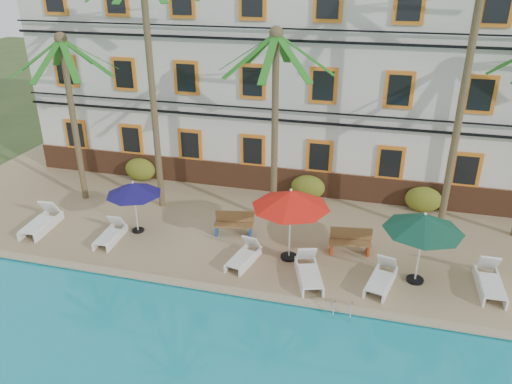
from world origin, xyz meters
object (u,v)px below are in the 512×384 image
(palm_b, at_px, (150,59))
(pool_ladder, at_px, (343,311))
(palm_c, at_px, (275,103))
(lounger_b, at_px, (111,234))
(lounger_d, at_px, (309,272))
(palm_a, at_px, (70,96))
(umbrella_blue, at_px, (133,189))
(lounger_e, at_px, (381,278))
(lounger_a, at_px, (42,222))
(lounger_f, at_px, (490,281))
(umbrella_red, at_px, (291,199))
(umbrella_green, at_px, (424,223))
(palm_d, at_px, (468,67))
(bench_right, at_px, (350,241))
(lounger_c, at_px, (244,256))
(bench_left, at_px, (234,223))

(palm_b, distance_m, pool_ladder, 11.66)
(palm_c, height_order, lounger_b, palm_c)
(lounger_d, bearing_deg, palm_b, 151.01)
(palm_a, distance_m, umbrella_blue, 5.12)
(lounger_d, xyz_separation_m, pool_ladder, (1.28, -1.40, -0.30))
(palm_b, distance_m, lounger_e, 11.68)
(lounger_e, bearing_deg, lounger_a, 177.91)
(lounger_f, relative_size, pool_ladder, 2.72)
(lounger_a, bearing_deg, umbrella_red, 2.24)
(lounger_b, bearing_deg, umbrella_red, 4.10)
(umbrella_red, relative_size, umbrella_green, 1.07)
(umbrella_green, distance_m, lounger_e, 2.24)
(palm_a, xyz_separation_m, lounger_d, (10.68, -3.73, -4.32))
(umbrella_green, bearing_deg, palm_d, 74.19)
(palm_a, relative_size, lounger_a, 3.36)
(palm_c, xyz_separation_m, lounger_e, (4.41, -3.51, -4.61))
(lounger_b, bearing_deg, lounger_d, -4.89)
(bench_right, xyz_separation_m, pool_ladder, (0.13, -3.51, -0.47))
(umbrella_blue, distance_m, lounger_c, 5.01)
(lounger_e, bearing_deg, palm_d, 62.55)
(palm_c, distance_m, umbrella_blue, 6.23)
(palm_a, distance_m, lounger_f, 17.18)
(palm_c, bearing_deg, lounger_b, -150.70)
(palm_d, bearing_deg, lounger_d, -136.11)
(palm_c, distance_m, lounger_a, 10.26)
(palm_a, distance_m, lounger_e, 14.15)
(palm_d, relative_size, umbrella_blue, 4.82)
(lounger_a, relative_size, lounger_f, 1.05)
(palm_b, height_order, pool_ladder, palm_b)
(palm_a, height_order, lounger_e, palm_a)
(lounger_f, height_order, bench_left, lounger_f)
(palm_a, bearing_deg, bench_left, -10.97)
(umbrella_green, relative_size, lounger_f, 1.25)
(pool_ladder, bearing_deg, lounger_f, 27.84)
(lounger_a, xyz_separation_m, lounger_e, (13.07, -0.48, -0.03))
(umbrella_red, xyz_separation_m, bench_right, (2.04, 0.97, -1.85))
(lounger_b, height_order, pool_ladder, lounger_b)
(palm_b, distance_m, umbrella_green, 11.64)
(umbrella_blue, height_order, umbrella_green, umbrella_green)
(umbrella_green, xyz_separation_m, lounger_c, (-5.78, -0.36, -1.90))
(palm_b, height_order, lounger_f, palm_b)
(lounger_e, xyz_separation_m, lounger_f, (3.37, 0.66, 0.02))
(lounger_c, bearing_deg, lounger_e, -2.31)
(lounger_d, bearing_deg, umbrella_red, 127.90)
(palm_c, relative_size, bench_left, 4.86)
(umbrella_green, xyz_separation_m, lounger_f, (2.29, 0.12, -1.86))
(lounger_c, distance_m, lounger_f, 8.08)
(lounger_a, bearing_deg, bench_right, 6.49)
(pool_ladder, bearing_deg, bench_right, 92.07)
(umbrella_red, xyz_separation_m, lounger_d, (0.89, -1.14, -2.02))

